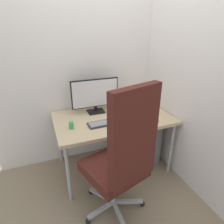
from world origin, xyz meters
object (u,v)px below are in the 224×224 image
at_px(office_chair, 122,157).
at_px(mouse, 133,119).
at_px(monitor, 95,95).
at_px(keyboard, 106,123).
at_px(pen_holder, 138,102).
at_px(notebook, 152,118).
at_px(desk_clamp_accessory, 71,125).
at_px(filing_cabinet, 136,137).

relative_size(office_chair, mouse, 13.85).
height_order(monitor, keyboard, monitor).
relative_size(pen_holder, notebook, 1.00).
height_order(office_chair, desk_clamp_accessory, office_chair).
xyz_separation_m(keyboard, pen_holder, (0.58, 0.36, 0.04)).
xyz_separation_m(filing_cabinet, desk_clamp_accessory, (-0.86, -0.19, 0.43)).
xyz_separation_m(monitor, keyboard, (0.01, -0.35, -0.21)).
distance_m(mouse, pen_holder, 0.48).
height_order(keyboard, mouse, mouse).
relative_size(keyboard, notebook, 2.35).
height_order(filing_cabinet, desk_clamp_accessory, desk_clamp_accessory).
relative_size(office_chair, filing_cabinet, 2.16).
relative_size(office_chair, desk_clamp_accessory, 17.78).
distance_m(monitor, notebook, 0.71).
height_order(office_chair, mouse, office_chair).
bearing_deg(monitor, filing_cabinet, -14.25).
distance_m(monitor, desk_clamp_accessory, 0.51).
bearing_deg(notebook, office_chair, -120.32).
height_order(filing_cabinet, monitor, monitor).
xyz_separation_m(office_chair, desk_clamp_accessory, (-0.31, 0.60, 0.06)).
relative_size(filing_cabinet, desk_clamp_accessory, 8.23).
height_order(pen_holder, desk_clamp_accessory, pen_holder).
bearing_deg(keyboard, office_chair, -95.77).
relative_size(filing_cabinet, monitor, 1.07).
height_order(monitor, pen_holder, monitor).
xyz_separation_m(monitor, desk_clamp_accessory, (-0.36, -0.32, -0.18)).
distance_m(keyboard, mouse, 0.32).
height_order(mouse, notebook, mouse).
bearing_deg(keyboard, notebook, -8.70).
distance_m(notebook, desk_clamp_accessory, 0.89).
xyz_separation_m(monitor, mouse, (0.32, -0.38, -0.20)).
xyz_separation_m(mouse, desk_clamp_accessory, (-0.68, 0.06, 0.02)).
height_order(monitor, desk_clamp_accessory, monitor).
distance_m(office_chair, pen_holder, 1.13).
distance_m(filing_cabinet, notebook, 0.50).
relative_size(office_chair, monitor, 2.31).
bearing_deg(notebook, desk_clamp_accessory, -167.34).
bearing_deg(notebook, keyboard, -169.16).
xyz_separation_m(office_chair, monitor, (0.05, 0.92, 0.25)).
xyz_separation_m(monitor, pen_holder, (0.59, 0.01, -0.17)).
relative_size(filing_cabinet, keyboard, 1.55).
height_order(mouse, desk_clamp_accessory, desk_clamp_accessory).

